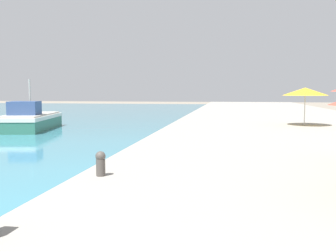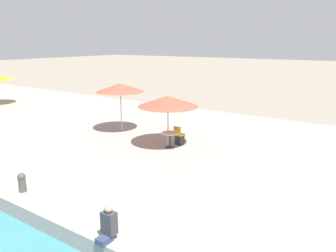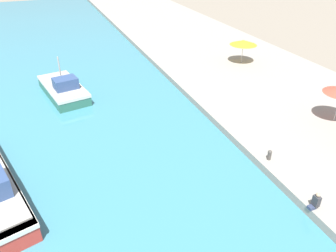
% 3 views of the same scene
% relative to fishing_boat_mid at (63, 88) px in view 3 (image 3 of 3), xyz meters
% --- Properties ---
extents(quay_promenade, '(16.00, 90.00, 0.54)m').
position_rel_fishing_boat_mid_xyz_m(quay_promenade, '(17.98, 8.87, -0.48)').
color(quay_promenade, gray).
rests_on(quay_promenade, ground_plane).
extents(fishing_boat_mid, '(4.03, 7.13, 3.56)m').
position_rel_fishing_boat_mid_xyz_m(fishing_boat_mid, '(0.00, 0.00, 0.00)').
color(fishing_boat_mid, '#33705B').
rests_on(fishing_boat_mid, water_basin).
extents(cafe_umbrella_striped, '(2.84, 2.84, 2.44)m').
position_rel_fishing_boat_mid_xyz_m(cafe_umbrella_striped, '(18.68, 0.66, 1.98)').
color(cafe_umbrella_striped, '#B7B7B7').
rests_on(cafe_umbrella_striped, quay_promenade).
extents(person_at_quay, '(0.52, 0.36, 0.95)m').
position_rel_fishing_boat_mid_xyz_m(person_at_quay, '(10.24, -19.47, 0.21)').
color(person_at_quay, '#333D5B').
rests_on(person_at_quay, quay_promenade).
extents(mooring_bollard, '(0.26, 0.26, 0.65)m').
position_rel_fishing_boat_mid_xyz_m(mooring_bollard, '(10.65, -15.19, 0.14)').
color(mooring_bollard, '#4C4742').
rests_on(mooring_bollard, quay_promenade).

